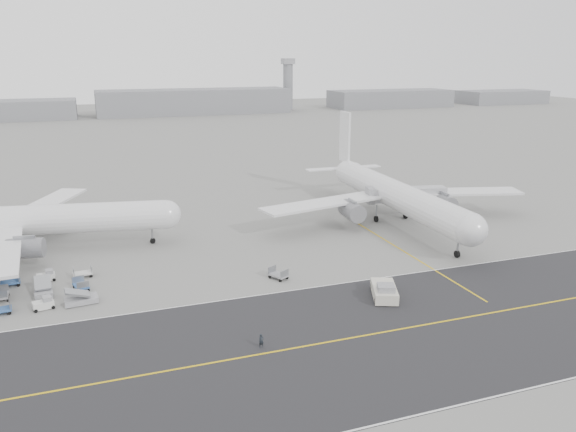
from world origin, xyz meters
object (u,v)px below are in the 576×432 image
object	(u,v)px
control_tower	(288,83)
airliner_a	(24,221)
ground_crew_a	(261,341)
airliner_b	(393,194)
pushback_tug	(384,291)
jet_bridge	(407,196)

from	to	relation	value
control_tower	airliner_a	bearing A→B (deg)	-119.30
airliner_a	ground_crew_a	world-z (taller)	airliner_a
control_tower	airliner_a	xyz separation A→B (m)	(-131.84, -234.94, -10.90)
airliner_a	ground_crew_a	distance (m)	54.92
control_tower	airliner_b	distance (m)	248.60
control_tower	pushback_tug	size ratio (longest dim) A/B	3.59
control_tower	pushback_tug	bearing A→B (deg)	-106.81
airliner_a	jet_bridge	bearing A→B (deg)	-83.15
airliner_a	jet_bridge	xyz separation A→B (m)	(73.51, -4.26, -0.71)
ground_crew_a	pushback_tug	bearing A→B (deg)	12.36
airliner_a	pushback_tug	distance (m)	62.81
control_tower	jet_bridge	bearing A→B (deg)	-103.70
airliner_b	jet_bridge	world-z (taller)	airliner_b
airliner_a	airliner_b	bearing A→B (deg)	-84.32
pushback_tug	jet_bridge	xyz separation A→B (m)	(24.41, 34.68, 3.62)
airliner_b	jet_bridge	xyz separation A→B (m)	(4.20, 1.18, -1.12)
control_tower	airliner_b	xyz separation A→B (m)	(-62.53, -240.38, -10.49)
pushback_tug	control_tower	bearing A→B (deg)	94.79
airliner_a	pushback_tug	bearing A→B (deg)	-118.25
pushback_tug	jet_bridge	size ratio (longest dim) A/B	0.49
airliner_a	ground_crew_a	bearing A→B (deg)	-138.23
control_tower	pushback_tug	xyz separation A→B (m)	(-82.75, -273.88, -15.23)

